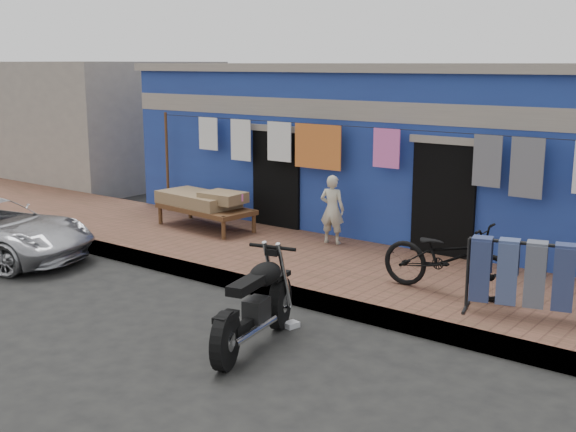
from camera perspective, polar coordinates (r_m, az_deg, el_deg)
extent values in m
plane|color=black|center=(9.53, -7.47, -8.77)|extent=(80.00, 80.00, 0.00)
cube|color=brown|center=(11.68, 3.01, -4.12)|extent=(28.00, 3.00, 0.25)
cube|color=gray|center=(10.57, -1.50, -5.84)|extent=(28.00, 0.10, 0.25)
cube|color=navy|center=(14.80, 11.98, 4.89)|extent=(12.00, 5.00, 3.20)
cube|color=#9E9384|center=(12.57, 7.24, 8.19)|extent=(12.00, 0.14, 0.35)
cube|color=#9E9384|center=(14.69, 12.27, 11.40)|extent=(12.20, 5.20, 0.16)
cube|color=black|center=(13.92, -0.91, 2.43)|extent=(1.10, 0.10, 2.10)
cube|color=black|center=(12.08, 12.17, 0.68)|extent=(1.10, 0.10, 2.10)
cube|color=#9E9384|center=(21.91, -15.04, 7.23)|extent=(6.00, 5.00, 3.40)
cylinder|color=brown|center=(15.61, -9.53, 4.23)|extent=(0.06, 0.06, 2.10)
cylinder|color=black|center=(12.32, 6.47, 6.97)|extent=(10.00, 0.01, 0.01)
cube|color=silver|center=(14.66, -6.32, 6.49)|extent=(0.50, 0.02, 0.65)
cube|color=silver|center=(14.08, -3.75, 6.01)|extent=(0.50, 0.02, 0.80)
cube|color=silver|center=(13.47, -0.70, 5.90)|extent=(0.55, 0.02, 0.73)
cube|color=#CC4C26|center=(12.95, 2.35, 5.50)|extent=(1.00, 0.02, 0.80)
cube|color=pink|center=(12.18, 7.78, 5.33)|extent=(0.50, 0.02, 0.66)
cube|color=slate|center=(11.42, 15.46, 4.21)|extent=(0.45, 0.02, 0.79)
cube|color=slate|center=(11.21, 18.35, 3.63)|extent=(0.50, 0.02, 0.90)
imported|color=beige|center=(12.62, 3.51, 0.52)|extent=(0.49, 0.38, 1.22)
imported|color=black|center=(10.11, 12.52, -2.62)|extent=(1.91, 0.74, 1.22)
cube|color=silver|center=(10.02, -3.12, -7.41)|extent=(0.21, 0.19, 0.07)
cube|color=silver|center=(10.17, -1.48, -7.08)|extent=(0.19, 0.20, 0.08)
cube|color=silver|center=(9.46, 0.26, -8.59)|extent=(0.18, 0.21, 0.07)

